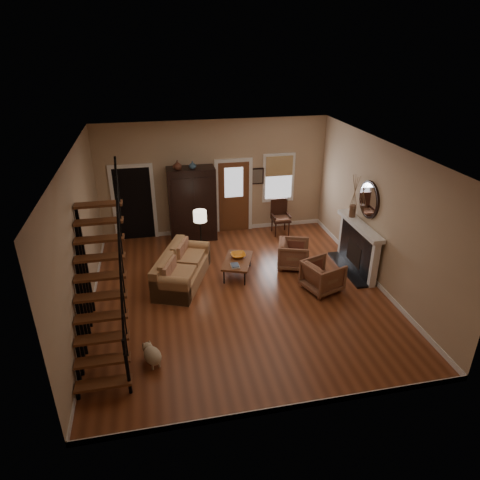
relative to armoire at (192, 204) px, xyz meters
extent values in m
plane|color=brown|center=(0.70, -3.15, -1.05)|extent=(7.00, 7.00, 0.00)
plane|color=white|center=(0.70, -3.15, 2.25)|extent=(7.00, 7.00, 0.00)
cube|color=tan|center=(0.70, 0.35, 0.60)|extent=(6.50, 0.04, 3.30)
cube|color=tan|center=(-2.55, -3.15, 0.60)|extent=(0.04, 7.00, 3.30)
cube|color=tan|center=(3.95, -3.15, 0.60)|extent=(0.04, 7.00, 3.30)
cube|color=black|center=(-1.60, 0.50, 0.00)|extent=(1.00, 0.36, 2.10)
cube|color=brown|center=(1.25, 0.33, 0.00)|extent=(0.90, 0.06, 2.10)
cube|color=silver|center=(2.60, 0.32, 0.50)|extent=(0.96, 0.06, 1.46)
cube|color=black|center=(3.83, -2.65, -0.48)|extent=(0.24, 1.60, 1.15)
cube|color=white|center=(3.77, -2.65, 0.15)|extent=(0.30, 1.95, 0.10)
cylinder|color=silver|center=(3.90, -2.65, 0.80)|extent=(0.05, 0.90, 0.90)
imported|color=#4C2619|center=(-0.35, -0.10, 1.17)|extent=(0.24, 0.24, 0.25)
imported|color=#334C60|center=(0.05, -0.10, 1.16)|extent=(0.20, 0.20, 0.21)
imported|color=orange|center=(0.88, -2.17, -0.60)|extent=(0.36, 0.36, 0.09)
imported|color=brown|center=(2.60, -3.39, -0.69)|extent=(1.00, 0.99, 0.72)
imported|color=brown|center=(2.29, -2.21, -0.70)|extent=(0.98, 0.96, 0.70)
camera|label=1|loc=(-0.97, -11.29, 4.29)|focal=32.00mm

